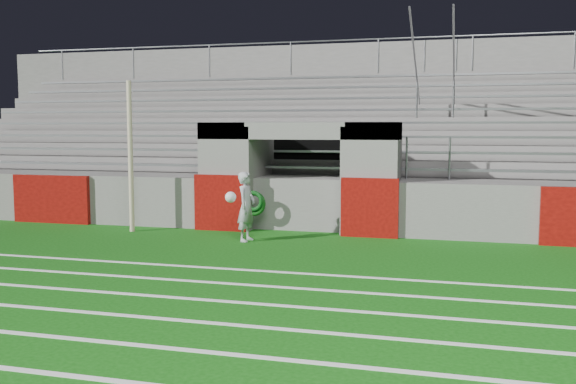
% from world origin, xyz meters
% --- Properties ---
extents(ground, '(90.00, 90.00, 0.00)m').
position_xyz_m(ground, '(0.00, 0.00, 0.00)').
color(ground, '#0F500D').
rests_on(ground, ground).
extents(field_post, '(0.12, 0.12, 3.57)m').
position_xyz_m(field_post, '(-3.80, 2.27, 1.79)').
color(field_post, beige).
rests_on(field_post, ground).
extents(field_markings, '(28.00, 8.09, 0.01)m').
position_xyz_m(field_markings, '(0.00, -5.00, 0.01)').
color(field_markings, white).
rests_on(field_markings, ground).
extents(stadium_structure, '(26.00, 8.48, 5.42)m').
position_xyz_m(stadium_structure, '(0.00, 7.97, 1.49)').
color(stadium_structure, slate).
rests_on(stadium_structure, ground).
extents(goalkeeper_with_ball, '(0.65, 0.59, 1.52)m').
position_xyz_m(goalkeeper_with_ball, '(-0.74, 1.74, 0.77)').
color(goalkeeper_with_ball, '#A5A9AE').
rests_on(goalkeeper_with_ball, ground).
extents(hose_coil, '(0.60, 0.15, 0.61)m').
position_xyz_m(hose_coil, '(-0.96, 2.93, 0.71)').
color(hose_coil, '#0E4610').
rests_on(hose_coil, ground).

